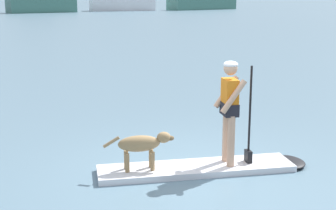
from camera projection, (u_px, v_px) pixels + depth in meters
name	position (u px, v px, depth m)	size (l,w,h in m)	color
ground_plane	(196.00, 171.00, 7.84)	(400.00, 400.00, 0.00)	slate
paddleboard	(210.00, 167.00, 7.87)	(3.52, 1.62, 0.10)	silver
person_paddler	(230.00, 105.00, 7.70)	(0.67, 0.57, 1.69)	tan
dog	(142.00, 145.00, 7.56)	(1.10, 0.42, 0.60)	#997A51
moored_boat_far_starboard	(40.00, 1.00, 67.78)	(9.44, 4.12, 9.46)	#3F7266
moored_boat_port	(121.00, 1.00, 74.50)	(10.25, 5.22, 9.44)	white
moored_boat_outer	(201.00, 0.00, 79.20)	(12.64, 4.78, 4.93)	#3F7266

